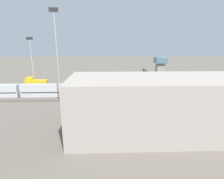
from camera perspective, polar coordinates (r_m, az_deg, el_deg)
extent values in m
plane|color=#60594F|center=(76.17, -2.87, -1.04)|extent=(400.00, 400.00, 0.00)
cube|color=#4C443D|center=(85.81, -2.76, 0.86)|extent=(140.00, 2.80, 0.12)
cube|color=#4C443D|center=(80.97, -2.81, -0.02)|extent=(140.00, 2.80, 0.12)
cube|color=#4C443D|center=(76.16, -2.87, -1.00)|extent=(140.00, 2.80, 0.12)
cube|color=#4C443D|center=(71.37, -2.94, -2.11)|extent=(140.00, 2.80, 0.12)
cube|color=#4C443D|center=(66.61, -3.02, -3.39)|extent=(140.00, 2.80, 0.12)
cube|color=silver|center=(87.91, 28.94, 0.61)|extent=(23.00, 3.00, 3.80)
cube|color=#1E6B9E|center=(88.00, 28.90, 0.36)|extent=(22.40, 3.06, 0.36)
cube|color=silver|center=(78.38, 13.53, 0.54)|extent=(23.00, 3.00, 3.80)
cube|color=#1E6B9E|center=(78.42, 13.53, 0.45)|extent=(22.40, 3.06, 0.36)
cube|color=silver|center=(75.70, -4.43, 0.41)|extent=(23.00, 3.00, 3.80)
cube|color=#1E6B9E|center=(75.69, -4.43, 0.45)|extent=(22.40, 3.06, 0.36)
cube|color=silver|center=(80.56, -21.89, 0.25)|extent=(23.00, 3.00, 3.80)
cube|color=#1E6B9E|center=(80.66, -21.86, -0.06)|extent=(22.40, 3.06, 0.36)
cube|color=#B7BABF|center=(75.29, 18.53, 0.05)|extent=(23.00, 3.00, 5.00)
cube|color=black|center=(75.31, 18.53, 0.00)|extent=(22.40, 3.06, 0.36)
cube|color=#B7BABF|center=(70.66, -0.21, -0.11)|extent=(23.00, 3.00, 5.00)
cube|color=black|center=(70.64, -0.21, -0.04)|extent=(22.40, 3.06, 0.36)
cube|color=#B7BABF|center=(74.08, -19.27, -0.26)|extent=(23.00, 3.00, 5.00)
cube|color=black|center=(74.21, -19.24, -0.63)|extent=(22.40, 3.06, 0.36)
cube|color=gold|center=(91.74, -23.25, 1.76)|extent=(10.00, 3.00, 3.60)
cube|color=gold|center=(92.39, -25.15, 3.23)|extent=(3.00, 2.70, 1.40)
cube|color=#A8AAB2|center=(77.19, 29.78, -0.84)|extent=(23.00, 3.00, 5.00)
cube|color=#1E6B9E|center=(77.24, 29.76, -0.98)|extent=(22.40, 3.06, 0.36)
cube|color=#A8AAB2|center=(67.77, 12.05, -1.12)|extent=(23.00, 3.00, 5.00)
cube|color=#1E6B9E|center=(67.88, 12.03, -1.45)|extent=(22.40, 3.06, 0.36)
cube|color=#B7BABF|center=(94.04, 29.61, 1.74)|extent=(23.00, 3.00, 5.00)
cube|color=#1E6B9E|center=(94.03, 29.62, 1.78)|extent=(22.40, 3.06, 0.36)
cube|color=#B7BABF|center=(84.04, 15.37, 1.82)|extent=(23.00, 3.00, 5.00)
cube|color=#1E6B9E|center=(84.07, 15.36, 1.73)|extent=(22.40, 3.06, 0.36)
cube|color=#B7BABF|center=(80.33, -1.38, 1.76)|extent=(23.00, 3.00, 5.00)
cube|color=#1E6B9E|center=(80.50, -1.37, 1.25)|extent=(22.40, 3.06, 0.36)
cylinder|color=#9EA0A5|center=(93.00, -24.47, 7.59)|extent=(0.44, 0.44, 22.28)
cube|color=#262628|center=(92.47, -25.28, 14.79)|extent=(2.80, 0.70, 1.20)
cylinder|color=#9EA0A5|center=(61.98, -17.28, 8.89)|extent=(0.44, 0.44, 30.36)
cube|color=#262628|center=(62.45, -18.51, 23.41)|extent=(2.80, 0.70, 1.20)
cylinder|color=#4C4742|center=(88.83, 10.02, 3.74)|extent=(0.50, 0.50, 8.00)
cylinder|color=#4C4742|center=(65.96, 14.20, -0.45)|extent=(0.50, 0.50, 8.00)
cube|color=#4C4742|center=(76.43, 11.98, 5.17)|extent=(0.70, 25.00, 0.80)
cube|color=#9E9389|center=(44.60, 21.90, -4.86)|extent=(52.55, 16.21, 13.57)
cube|color=gray|center=(99.00, 15.19, 5.32)|extent=(4.00, 4.00, 10.43)
cube|color=slate|center=(98.14, 15.47, 9.18)|extent=(6.00, 6.00, 3.00)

